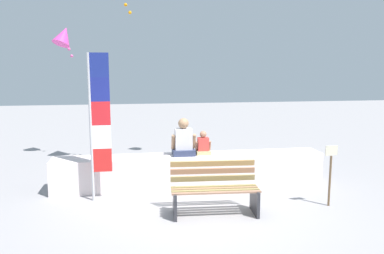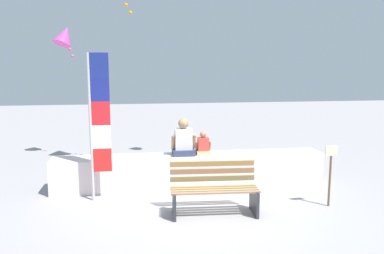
{
  "view_description": "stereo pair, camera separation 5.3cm",
  "coord_description": "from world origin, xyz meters",
  "px_view_note": "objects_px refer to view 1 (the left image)",
  "views": [
    {
      "loc": [
        -1.21,
        -6.59,
        2.53
      ],
      "look_at": [
        0.03,
        1.25,
        1.28
      ],
      "focal_mm": 35.77,
      "sensor_mm": 36.0,
      "label": 1
    },
    {
      "loc": [
        -1.16,
        -6.6,
        2.53
      ],
      "look_at": [
        0.03,
        1.25,
        1.28
      ],
      "focal_mm": 35.77,
      "sensor_mm": 36.0,
      "label": 2
    }
  ],
  "objects_px": {
    "person_adult": "(183,141)",
    "flag_banner": "(97,119)",
    "person_child": "(203,145)",
    "kite_magenta": "(64,36)",
    "park_bench": "(215,190)",
    "sign_post": "(330,170)"
  },
  "relations": [
    {
      "from": "person_adult",
      "to": "sign_post",
      "type": "relative_size",
      "value": 0.7
    },
    {
      "from": "person_child",
      "to": "kite_magenta",
      "type": "distance_m",
      "value": 5.1
    },
    {
      "from": "sign_post",
      "to": "person_adult",
      "type": "bearing_deg",
      "value": 147.51
    },
    {
      "from": "person_child",
      "to": "flag_banner",
      "type": "xyz_separation_m",
      "value": [
        -2.12,
        -0.62,
        0.69
      ]
    },
    {
      "from": "person_child",
      "to": "kite_magenta",
      "type": "height_order",
      "value": "kite_magenta"
    },
    {
      "from": "person_adult",
      "to": "person_child",
      "type": "distance_m",
      "value": 0.44
    },
    {
      "from": "flag_banner",
      "to": "park_bench",
      "type": "bearing_deg",
      "value": -25.83
    },
    {
      "from": "park_bench",
      "to": "sign_post",
      "type": "distance_m",
      "value": 2.18
    },
    {
      "from": "person_adult",
      "to": "flag_banner",
      "type": "relative_size",
      "value": 0.28
    },
    {
      "from": "sign_post",
      "to": "kite_magenta",
      "type": "bearing_deg",
      "value": 138.83
    },
    {
      "from": "person_adult",
      "to": "person_child",
      "type": "relative_size",
      "value": 1.56
    },
    {
      "from": "person_child",
      "to": "kite_magenta",
      "type": "xyz_separation_m",
      "value": [
        -3.24,
        3.06,
        2.47
      ]
    },
    {
      "from": "person_adult",
      "to": "person_child",
      "type": "height_order",
      "value": "person_adult"
    },
    {
      "from": "park_bench",
      "to": "person_child",
      "type": "bearing_deg",
      "value": 86.5
    },
    {
      "from": "person_child",
      "to": "sign_post",
      "type": "xyz_separation_m",
      "value": [
        2.06,
        -1.58,
        -0.2
      ]
    },
    {
      "from": "person_adult",
      "to": "flag_banner",
      "type": "distance_m",
      "value": 1.9
    },
    {
      "from": "person_child",
      "to": "flag_banner",
      "type": "bearing_deg",
      "value": -163.76
    },
    {
      "from": "park_bench",
      "to": "person_adult",
      "type": "relative_size",
      "value": 1.96
    },
    {
      "from": "person_adult",
      "to": "sign_post",
      "type": "xyz_separation_m",
      "value": [
        2.48,
        -1.58,
        -0.31
      ]
    },
    {
      "from": "flag_banner",
      "to": "kite_magenta",
      "type": "xyz_separation_m",
      "value": [
        -1.12,
        3.68,
        1.78
      ]
    },
    {
      "from": "person_adult",
      "to": "flag_banner",
      "type": "xyz_separation_m",
      "value": [
        -1.7,
        -0.62,
        0.58
      ]
    },
    {
      "from": "park_bench",
      "to": "kite_magenta",
      "type": "relative_size",
      "value": 1.71
    }
  ]
}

